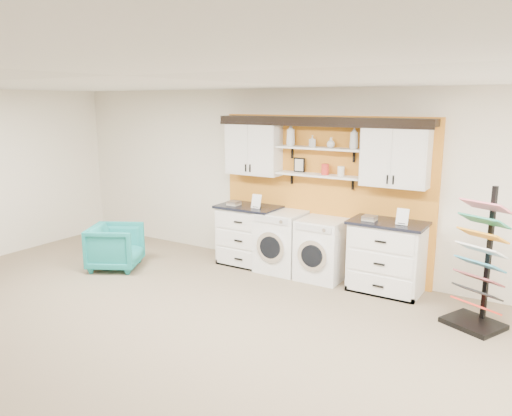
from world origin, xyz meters
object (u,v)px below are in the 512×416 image
Objects in this scene: base_cabinet_right at (387,257)px; washer at (281,241)px; sample_rack at (478,283)px; armchair at (116,247)px; base_cabinet_left at (249,235)px; dryer at (322,249)px.

washer is (-1.66, -0.00, -0.03)m from base_cabinet_right.
armchair is (-5.20, -0.76, -0.18)m from sample_rack.
washer is at bearing -0.32° from base_cabinet_left.
washer is at bearing -179.88° from base_cabinet_right.
sample_rack is (2.22, -0.52, 0.07)m from dryer.
base_cabinet_right is (2.26, -0.00, 0.01)m from base_cabinet_left.
base_cabinet_left is at bearing 179.85° from dryer.
base_cabinet_right is at bearing 0.20° from dryer.
base_cabinet_left is 0.97× the size of base_cabinet_right.
base_cabinet_right is at bearing 0.12° from washer.
sample_rack is at bearing -8.47° from base_cabinet_left.
washer is 2.96m from sample_rack.
base_cabinet_left is 2.26m from base_cabinet_right.
dryer is at bearing 0.00° from washer.
washer reaches higher than armchair.
base_cabinet_right is 1.34× the size of armchair.
base_cabinet_right reaches higher than washer.
washer is at bearing 180.00° from dryer.
washer is 1.23× the size of armchair.
base_cabinet_left is 1.05× the size of washer.
base_cabinet_right is at bearing -0.00° from base_cabinet_left.
base_cabinet_left is at bearing -81.13° from armchair.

